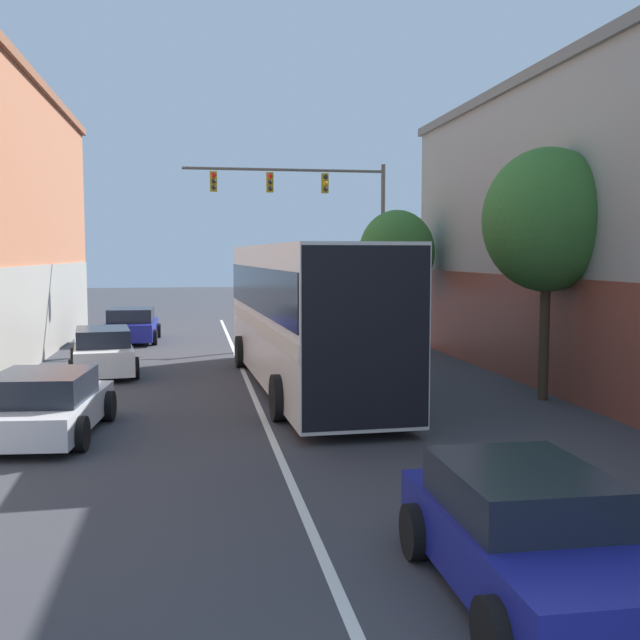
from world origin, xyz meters
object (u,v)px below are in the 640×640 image
object	(u,v)px
parked_car_left_far	(132,326)
street_tree_far	(397,252)
parked_car_left_near	(45,405)
bus	(304,309)
parked_car_left_mid	(103,352)
traffic_signal_gantry	(321,209)
hatchback_foreground	(528,537)
street_tree_near	(547,221)

from	to	relation	value
parked_car_left_far	street_tree_far	xyz separation A→B (m)	(9.85, -4.60, 2.97)
parked_car_left_near	parked_car_left_far	bearing A→B (deg)	3.74
bus	parked_car_left_mid	bearing A→B (deg)	56.94
parked_car_left_mid	traffic_signal_gantry	world-z (taller)	traffic_signal_gantry
hatchback_foreground	parked_car_left_far	xyz separation A→B (m)	(-5.87, 24.14, 0.02)
hatchback_foreground	street_tree_near	xyz separation A→B (m)	(5.04, 9.90, 3.72)
parked_car_left_near	street_tree_near	world-z (taller)	street_tree_near
hatchback_foreground	parked_car_left_mid	xyz separation A→B (m)	(-6.05, 15.86, 0.02)
street_tree_far	hatchback_foreground	bearing A→B (deg)	-101.54
street_tree_near	street_tree_far	distance (m)	9.73
bus	parked_car_left_mid	world-z (taller)	bus
traffic_signal_gantry	hatchback_foreground	bearing A→B (deg)	-94.53
hatchback_foreground	parked_car_left_far	distance (m)	24.84
parked_car_left_near	parked_car_left_far	world-z (taller)	parked_car_left_far
parked_car_left_mid	traffic_signal_gantry	xyz separation A→B (m)	(7.93, 7.85, 4.75)
parked_car_left_far	street_tree_near	bearing A→B (deg)	-142.00
parked_car_left_far	traffic_signal_gantry	size ratio (longest dim) A/B	0.51
parked_car_left_mid	parked_car_left_far	xyz separation A→B (m)	(0.18, 8.28, -0.00)
parked_car_left_mid	parked_car_left_far	size ratio (longest dim) A/B	1.06
traffic_signal_gantry	parked_car_left_far	bearing A→B (deg)	176.80
traffic_signal_gantry	street_tree_near	xyz separation A→B (m)	(3.16, -13.80, -1.05)
hatchback_foreground	parked_car_left_mid	size ratio (longest dim) A/B	0.86
parked_car_left_near	street_tree_near	size ratio (longest dim) A/B	0.69
traffic_signal_gantry	street_tree_near	world-z (taller)	traffic_signal_gantry
parked_car_left_far	traffic_signal_gantry	world-z (taller)	traffic_signal_gantry
traffic_signal_gantry	street_tree_far	bearing A→B (deg)	-63.11
bus	parked_car_left_near	world-z (taller)	bus
parked_car_left_far	traffic_signal_gantry	bearing A→B (deg)	-92.66
parked_car_left_near	traffic_signal_gantry	distance (m)	18.30
hatchback_foreground	parked_car_left_near	bearing A→B (deg)	38.47
hatchback_foreground	street_tree_near	bearing A→B (deg)	-26.41
parked_car_left_mid	street_tree_near	distance (m)	13.12
traffic_signal_gantry	parked_car_left_mid	bearing A→B (deg)	-135.29
parked_car_left_mid	parked_car_left_far	bearing A→B (deg)	-8.87
parked_car_left_near	parked_car_left_mid	world-z (taller)	parked_car_left_mid
parked_car_left_far	traffic_signal_gantry	distance (m)	9.10
parked_car_left_near	street_tree_far	bearing A→B (deg)	-36.53
bus	street_tree_far	distance (m)	8.43
parked_car_left_mid	traffic_signal_gantry	distance (m)	12.12
hatchback_foreground	street_tree_near	world-z (taller)	street_tree_near
parked_car_left_near	parked_car_left_mid	size ratio (longest dim) A/B	0.92
street_tree_far	parked_car_left_mid	bearing A→B (deg)	-159.85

